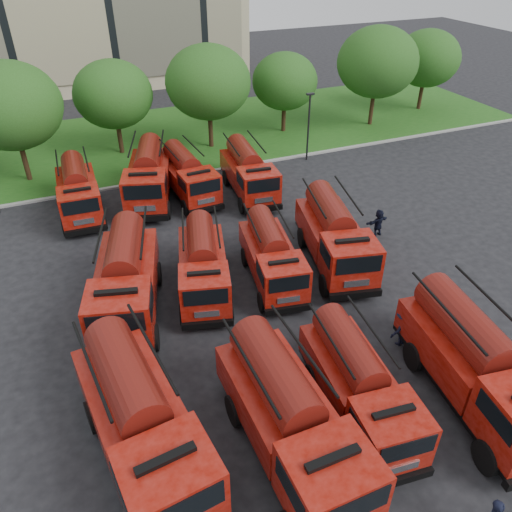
{
  "coord_description": "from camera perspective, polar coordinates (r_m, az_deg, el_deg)",
  "views": [
    {
      "loc": [
        -5.85,
        -14.86,
        15.32
      ],
      "look_at": [
        2.04,
        3.77,
        1.8
      ],
      "focal_mm": 35.0,
      "sensor_mm": 36.0,
      "label": 1
    }
  ],
  "objects": [
    {
      "name": "fire_truck_8",
      "position": [
        32.94,
        -19.67,
        7.01
      ],
      "size": [
        2.71,
        6.88,
        3.09
      ],
      "rotation": [
        0.0,
        0.0,
        -0.04
      ],
      "color": "black",
      "rests_on": "ground"
    },
    {
      "name": "fire_truck_0",
      "position": [
        17.55,
        -13.02,
        -17.85
      ],
      "size": [
        3.59,
        8.13,
        3.58
      ],
      "rotation": [
        0.0,
        0.0,
        0.11
      ],
      "color": "black",
      "rests_on": "ground"
    },
    {
      "name": "fire_truck_7",
      "position": [
        26.45,
        8.97,
        2.31
      ],
      "size": [
        4.18,
        7.79,
        3.37
      ],
      "rotation": [
        0.0,
        0.0,
        -0.23
      ],
      "color": "black",
      "rests_on": "ground"
    },
    {
      "name": "fire_truck_6",
      "position": [
        24.98,
        1.81,
        0.03
      ],
      "size": [
        3.26,
        6.65,
        2.9
      ],
      "rotation": [
        0.0,
        0.0,
        -0.18
      ],
      "color": "black",
      "rests_on": "ground"
    },
    {
      "name": "fire_truck_10",
      "position": [
        33.54,
        -7.78,
        9.13
      ],
      "size": [
        2.71,
        6.73,
        3.01
      ],
      "rotation": [
        0.0,
        0.0,
        0.05
      ],
      "color": "black",
      "rests_on": "ground"
    },
    {
      "name": "fire_truck_11",
      "position": [
        33.53,
        -0.87,
        9.58
      ],
      "size": [
        3.14,
        7.14,
        3.15
      ],
      "rotation": [
        0.0,
        0.0,
        -0.11
      ],
      "color": "black",
      "rests_on": "ground"
    },
    {
      "name": "firefighter_1",
      "position": [
        18.5,
        7.67,
        -22.63
      ],
      "size": [
        0.93,
        0.69,
        1.7
      ],
      "primitive_type": "imported",
      "rotation": [
        0.0,
        0.0,
        -0.32
      ],
      "color": "#A1110C",
      "rests_on": "ground"
    },
    {
      "name": "fire_truck_3",
      "position": [
        20.5,
        23.98,
        -11.27
      ],
      "size": [
        3.78,
        8.08,
        3.54
      ],
      "rotation": [
        0.0,
        0.0,
        -0.15
      ],
      "color": "black",
      "rests_on": "ground"
    },
    {
      "name": "tree_6",
      "position": [
        46.65,
        13.72,
        20.72
      ],
      "size": [
        6.89,
        6.89,
        8.42
      ],
      "color": "#382314",
      "rests_on": "ground"
    },
    {
      "name": "tree_7",
      "position": [
        52.59,
        18.98,
        20.58
      ],
      "size": [
        6.05,
        6.05,
        7.39
      ],
      "color": "#382314",
      "rests_on": "ground"
    },
    {
      "name": "lamp_post_1",
      "position": [
        38.74,
        6.03,
        14.87
      ],
      "size": [
        0.6,
        0.25,
        5.11
      ],
      "color": "black",
      "rests_on": "ground"
    },
    {
      "name": "fire_truck_9",
      "position": [
        33.42,
        -12.17,
        8.96
      ],
      "size": [
        4.64,
        7.91,
        3.41
      ],
      "rotation": [
        0.0,
        0.0,
        -0.3
      ],
      "color": "black",
      "rests_on": "ground"
    },
    {
      "name": "fire_truck_5",
      "position": [
        24.34,
        -6.08,
        -1.04
      ],
      "size": [
        3.89,
        6.93,
        2.99
      ],
      "rotation": [
        0.0,
        0.0,
        -0.27
      ],
      "color": "black",
      "rests_on": "ground"
    },
    {
      "name": "tree_4",
      "position": [
        40.47,
        -5.49,
        19.16
      ],
      "size": [
        6.55,
        6.55,
        8.01
      ],
      "color": "#382314",
      "rests_on": "ground"
    },
    {
      "name": "lawn",
      "position": [
        44.0,
        -14.21,
        12.45
      ],
      "size": [
        70.0,
        16.0,
        0.12
      ],
      "primitive_type": "cube",
      "color": "#1B4F15",
      "rests_on": "ground"
    },
    {
      "name": "firefighter_4",
      "position": [
        20.61,
        -11.94,
        -15.25
      ],
      "size": [
        0.92,
        0.93,
        1.62
      ],
      "primitive_type": "imported",
      "rotation": [
        0.0,
        0.0,
        2.32
      ],
      "color": "#A1110C",
      "rests_on": "ground"
    },
    {
      "name": "tree_5",
      "position": [
        44.12,
        3.3,
        19.31
      ],
      "size": [
        5.46,
        5.46,
        6.68
      ],
      "color": "#382314",
      "rests_on": "ground"
    },
    {
      "name": "tree_3",
      "position": [
        40.58,
        -16.02,
        17.33
      ],
      "size": [
        5.88,
        5.88,
        7.19
      ],
      "color": "#382314",
      "rests_on": "ground"
    },
    {
      "name": "ground",
      "position": [
        22.13,
        -1.07,
        -10.07
      ],
      "size": [
        140.0,
        140.0,
        0.0
      ],
      "primitive_type": "plane",
      "color": "black",
      "rests_on": "ground"
    },
    {
      "name": "fire_truck_4",
      "position": [
        23.56,
        -14.68,
        -2.65
      ],
      "size": [
        4.55,
        8.11,
        3.5
      ],
      "rotation": [
        0.0,
        0.0,
        -0.26
      ],
      "color": "black",
      "rests_on": "ground"
    },
    {
      "name": "tree_2",
      "position": [
        37.76,
        -26.31,
        15.12
      ],
      "size": [
        6.72,
        6.72,
        8.22
      ],
      "color": "#382314",
      "rests_on": "ground"
    },
    {
      "name": "firefighter_3",
      "position": [
        23.04,
        16.01,
        -9.56
      ],
      "size": [
        1.28,
        0.83,
        1.84
      ],
      "primitive_type": "imported",
      "rotation": [
        0.0,
        0.0,
        3.34
      ],
      "color": "black",
      "rests_on": "ground"
    },
    {
      "name": "fire_truck_1",
      "position": [
        17.3,
        3.9,
        -18.03
      ],
      "size": [
        2.87,
        7.65,
        3.47
      ],
      "rotation": [
        0.0,
        0.0,
        0.01
      ],
      "color": "black",
      "rests_on": "ground"
    },
    {
      "name": "curb",
      "position": [
        36.6,
        -11.77,
        8.4
      ],
      "size": [
        70.0,
        0.3,
        0.14
      ],
      "primitive_type": "cube",
      "color": "gray",
      "rests_on": "ground"
    },
    {
      "name": "firefighter_5",
      "position": [
        30.29,
        13.58,
        2.33
      ],
      "size": [
        1.64,
        0.9,
        1.68
      ],
      "primitive_type": "imported",
      "rotation": [
        0.0,
        0.0,
        3.3
      ],
      "color": "black",
      "rests_on": "ground"
    },
    {
      "name": "fire_truck_2",
      "position": [
        18.91,
        11.67,
        -14.16
      ],
      "size": [
        2.98,
        6.74,
        2.97
      ],
      "rotation": [
        0.0,
        0.0,
        -0.11
      ],
      "color": "black",
      "rests_on": "ground"
    }
  ]
}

